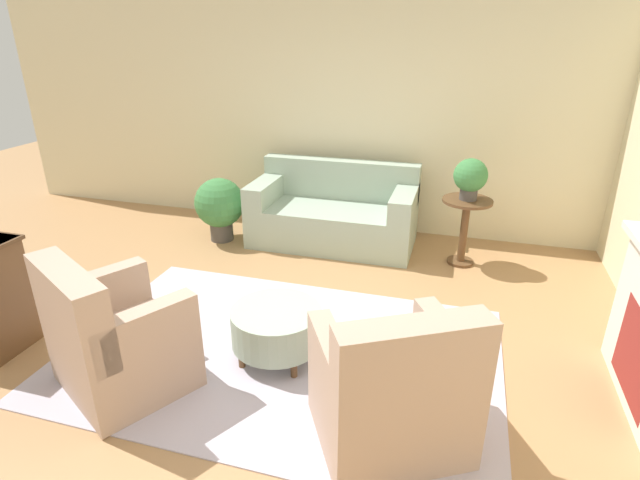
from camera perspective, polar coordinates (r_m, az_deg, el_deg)
name	(u,v)px	position (r m, az deg, el deg)	size (l,w,h in m)	color
ground_plane	(282,353)	(3.97, -4.41, -12.81)	(16.00, 16.00, 0.00)	#AD7F51
wall_back	(363,114)	(6.06, 4.95, 14.21)	(9.63, 0.12, 2.80)	beige
rug	(282,353)	(3.97, -4.42, -12.75)	(3.28, 2.20, 0.01)	#BCB2C1
couch	(334,215)	(5.78, 1.59, 2.93)	(1.85, 0.90, 0.91)	#9EB29E
armchair_left	(114,340)	(3.71, -22.49, -10.54)	(1.09, 1.06, 0.97)	tan
armchair_right	(394,393)	(3.04, 8.42, -16.92)	(1.09, 1.06, 0.97)	tan
ottoman_table	(277,326)	(3.80, -4.99, -9.81)	(0.68, 0.68, 0.40)	#9EB29E
side_table	(465,221)	(5.39, 16.25, 2.11)	(0.51, 0.51, 0.72)	brown
potted_plant_on_side_table	(470,177)	(5.25, 16.81, 6.93)	(0.34, 0.34, 0.42)	#4C4742
potted_plant_floor	(220,205)	(5.92, -11.39, 3.95)	(0.57, 0.57, 0.75)	#4C4742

